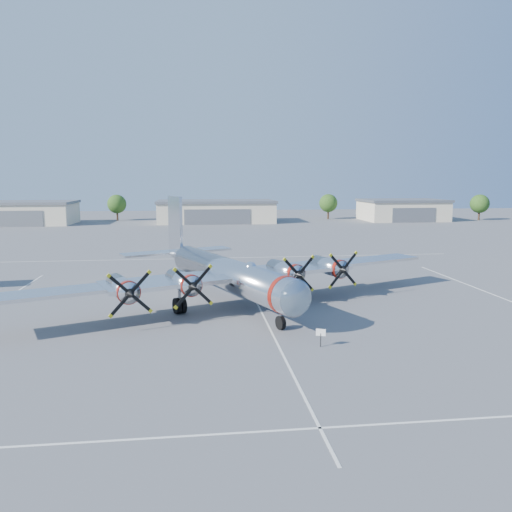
{
  "coord_description": "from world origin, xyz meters",
  "views": [
    {
      "loc": [
        -5.12,
        -41.42,
        10.51
      ],
      "look_at": [
        0.62,
        5.63,
        3.2
      ],
      "focal_mm": 35.0,
      "sensor_mm": 36.0,
      "label": 1
    }
  ],
  "objects": [
    {
      "name": "ground",
      "position": [
        0.0,
        0.0,
        0.0
      ],
      "size": [
        260.0,
        260.0,
        0.0
      ],
      "primitive_type": "plane",
      "color": "#5B5B5D",
      "rests_on": "ground"
    },
    {
      "name": "parking_lines",
      "position": [
        0.0,
        -1.75,
        0.01
      ],
      "size": [
        60.0,
        50.08,
        0.01
      ],
      "color": "silver",
      "rests_on": "ground"
    },
    {
      "name": "hangar_west",
      "position": [
        -45.0,
        81.96,
        2.71
      ],
      "size": [
        22.6,
        14.6,
        5.4
      ],
      "color": "beige",
      "rests_on": "ground"
    },
    {
      "name": "hangar_center",
      "position": [
        0.0,
        81.96,
        2.71
      ],
      "size": [
        28.6,
        14.6,
        5.4
      ],
      "color": "beige",
      "rests_on": "ground"
    },
    {
      "name": "hangar_east",
      "position": [
        48.0,
        81.96,
        2.71
      ],
      "size": [
        20.6,
        14.6,
        5.4
      ],
      "color": "beige",
      "rests_on": "ground"
    },
    {
      "name": "tree_west",
      "position": [
        -25.0,
        90.0,
        4.22
      ],
      "size": [
        4.8,
        4.8,
        6.64
      ],
      "color": "#382619",
      "rests_on": "ground"
    },
    {
      "name": "tree_east",
      "position": [
        30.0,
        88.0,
        4.22
      ],
      "size": [
        4.8,
        4.8,
        6.64
      ],
      "color": "#382619",
      "rests_on": "ground"
    },
    {
      "name": "tree_far_east",
      "position": [
        68.0,
        80.0,
        4.22
      ],
      "size": [
        4.8,
        4.8,
        6.64
      ],
      "color": "#382619",
      "rests_on": "ground"
    },
    {
      "name": "main_bomber_b29",
      "position": [
        -2.82,
        0.76,
        0.0
      ],
      "size": [
        46.98,
        40.16,
        8.77
      ],
      "primitive_type": null,
      "rotation": [
        0.0,
        0.0,
        0.39
      ],
      "color": "silver",
      "rests_on": "ground"
    },
    {
      "name": "info_placard",
      "position": [
        2.62,
        -11.79,
        0.82
      ],
      "size": [
        0.59,
        0.27,
        1.17
      ],
      "rotation": [
        0.0,
        0.0,
        -0.38
      ],
      "color": "black",
      "rests_on": "ground"
    }
  ]
}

